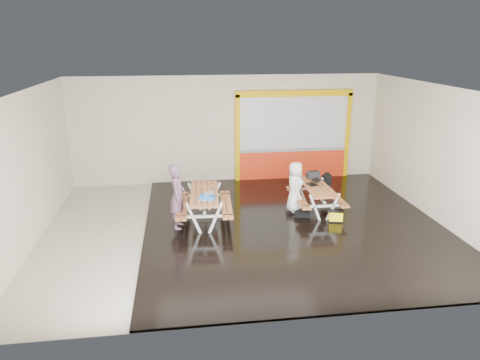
{
  "coord_description": "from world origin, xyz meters",
  "views": [
    {
      "loc": [
        -1.56,
        -10.46,
        4.62
      ],
      "look_at": [
        0.0,
        0.9,
        1.0
      ],
      "focal_mm": 33.83,
      "sensor_mm": 36.0,
      "label": 1
    }
  ],
  "objects": [
    {
      "name": "person_left",
      "position": [
        -1.66,
        0.2,
        0.86
      ],
      "size": [
        0.48,
        0.66,
        1.67
      ],
      "primitive_type": "imported",
      "rotation": [
        0.0,
        0.0,
        1.43
      ],
      "color": "#6A4B63",
      "rests_on": "deck"
    },
    {
      "name": "picnic_table_left",
      "position": [
        -0.98,
        0.52,
        0.63
      ],
      "size": [
        1.51,
        2.13,
        0.82
      ],
      "color": "#B26938",
      "rests_on": "deck"
    },
    {
      "name": "kiosk",
      "position": [
        2.2,
        3.93,
        1.44
      ],
      "size": [
        3.88,
        0.16,
        3.0
      ],
      "color": "red",
      "rests_on": "room"
    },
    {
      "name": "picnic_table_right",
      "position": [
        2.11,
        0.85,
        0.57
      ],
      "size": [
        1.29,
        1.87,
        0.75
      ],
      "color": "#B26938",
      "rests_on": "deck"
    },
    {
      "name": "blue_pouch",
      "position": [
        -0.93,
        0.04,
        0.87
      ],
      "size": [
        0.39,
        0.32,
        0.1
      ],
      "primitive_type": "cube",
      "rotation": [
        0.0,
        0.0,
        -0.27
      ],
      "color": "blue",
      "rests_on": "picnic_table_left"
    },
    {
      "name": "deck",
      "position": [
        1.25,
        0.0,
        0.03
      ],
      "size": [
        7.5,
        7.98,
        0.05
      ],
      "primitive_type": "cube",
      "color": "black",
      "rests_on": "room"
    },
    {
      "name": "toolbox",
      "position": [
        2.23,
        1.62,
        0.84
      ],
      "size": [
        0.41,
        0.27,
        0.22
      ],
      "color": "black",
      "rests_on": "picnic_table_right"
    },
    {
      "name": "laptop_right",
      "position": [
        2.06,
        1.01,
        0.8
      ],
      "size": [
        0.42,
        0.39,
        0.15
      ],
      "color": "black",
      "rests_on": "picnic_table_right"
    },
    {
      "name": "person_right",
      "position": [
        1.48,
        0.77,
        0.78
      ],
      "size": [
        0.47,
        0.69,
        1.38
      ],
      "primitive_type": "imported",
      "rotation": [
        0.0,
        0.0,
        1.52
      ],
      "color": "white",
      "rests_on": "deck"
    },
    {
      "name": "backpack",
      "position": [
        2.64,
        1.58,
        0.69
      ],
      "size": [
        0.25,
        0.18,
        0.39
      ],
      "color": "black",
      "rests_on": "picnic_table_right"
    },
    {
      "name": "laptop_left",
      "position": [
        -0.98,
        0.1,
        0.87
      ],
      "size": [
        0.38,
        0.35,
        0.16
      ],
      "color": "silver",
      "rests_on": "picnic_table_left"
    },
    {
      "name": "fluke_bag",
      "position": [
        2.39,
        -0.01,
        0.2
      ],
      "size": [
        0.4,
        0.3,
        0.31
      ],
      "color": "black",
      "rests_on": "deck"
    },
    {
      "name": "room",
      "position": [
        0.0,
        0.0,
        1.75
      ],
      "size": [
        10.02,
        8.02,
        3.52
      ],
      "color": "beige",
      "rests_on": "ground"
    },
    {
      "name": "dark_case",
      "position": [
        1.62,
        0.49,
        0.13
      ],
      "size": [
        0.47,
        0.39,
        0.15
      ],
      "primitive_type": "cube",
      "rotation": [
        0.0,
        0.0,
        -0.23
      ],
      "color": "black",
      "rests_on": "deck"
    }
  ]
}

